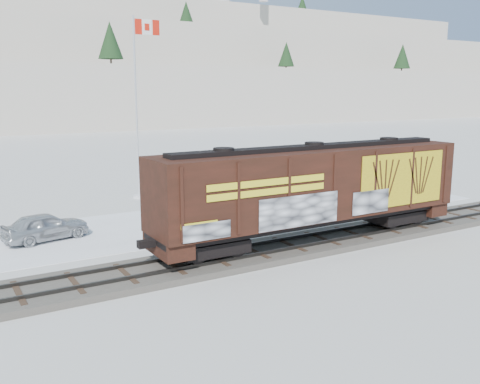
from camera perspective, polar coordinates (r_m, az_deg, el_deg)
ground at (r=24.47m, az=1.45°, el=-6.92°), size 500.00×500.00×0.00m
rail_track at (r=24.43m, az=1.45°, el=-6.59°), size 50.00×3.40×0.43m
parking_strip at (r=30.84m, az=-5.98°, el=-3.19°), size 40.00×8.00×0.03m
hopper_railcar at (r=25.64m, az=7.82°, el=0.56°), size 16.17×3.06×4.51m
flagpole at (r=37.54m, az=-10.76°, el=6.29°), size 2.30×0.90×12.29m
car_silver at (r=28.53m, az=-20.04°, el=-3.45°), size 4.44×2.51×1.43m
car_white at (r=32.02m, az=1.47°, el=-1.29°), size 4.42×2.07×1.40m
car_dark at (r=31.62m, az=3.96°, el=-1.55°), size 4.56×1.90×1.32m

